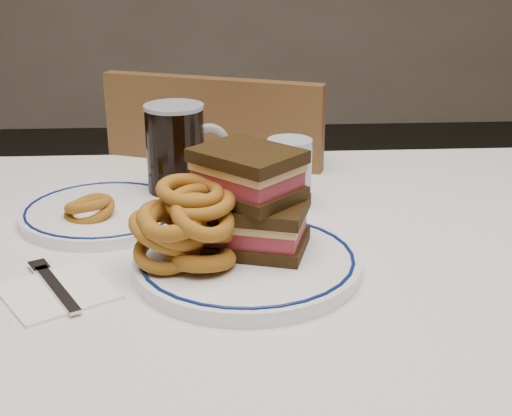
{
  "coord_description": "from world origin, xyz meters",
  "views": [
    {
      "loc": [
        -0.01,
        -0.91,
        1.16
      ],
      "look_at": [
        0.04,
        -0.08,
        0.83
      ],
      "focal_mm": 50.0,
      "sensor_mm": 36.0,
      "label": 1
    }
  ],
  "objects": [
    {
      "name": "beer_mug",
      "position": [
        -0.07,
        0.18,
        0.83
      ],
      "size": [
        0.14,
        0.09,
        0.16
      ],
      "color": "black",
      "rests_on": "dining_table"
    },
    {
      "name": "far_plate",
      "position": [
        -0.18,
        0.1,
        0.76
      ],
      "size": [
        0.25,
        0.25,
        0.02
      ],
      "color": "white",
      "rests_on": "dining_table"
    },
    {
      "name": "main_plate",
      "position": [
        0.02,
        -0.09,
        0.76
      ],
      "size": [
        0.29,
        0.29,
        0.02
      ],
      "color": "white",
      "rests_on": "dining_table"
    },
    {
      "name": "dining_table",
      "position": [
        0.0,
        0.0,
        0.64
      ],
      "size": [
        1.27,
        0.87,
        0.75
      ],
      "color": "white",
      "rests_on": "floor"
    },
    {
      "name": "onion_rings_far",
      "position": [
        -0.2,
        0.07,
        0.78
      ],
      "size": [
        0.08,
        0.08,
        0.05
      ],
      "color": "brown",
      "rests_on": "far_plate"
    },
    {
      "name": "chair_far",
      "position": [
        0.02,
        0.48,
        0.49
      ],
      "size": [
        0.54,
        0.54,
        0.91
      ],
      "color": "#4D2A18",
      "rests_on": "floor"
    },
    {
      "name": "water_glass",
      "position": [
        0.1,
        0.13,
        0.8
      ],
      "size": [
        0.07,
        0.07,
        0.11
      ],
      "primitive_type": "cylinder",
      "color": "#AAC2DC",
      "rests_on": "dining_table"
    },
    {
      "name": "onion_rings_main",
      "position": [
        -0.05,
        -0.1,
        0.82
      ],
      "size": [
        0.14,
        0.12,
        0.11
      ],
      "color": "brown",
      "rests_on": "main_plate"
    },
    {
      "name": "ketchup_ramekin",
      "position": [
        0.01,
        0.01,
        0.79
      ],
      "size": [
        0.05,
        0.05,
        0.03
      ],
      "color": "silver",
      "rests_on": "main_plate"
    },
    {
      "name": "napkin_fork",
      "position": [
        -0.21,
        -0.14,
        0.75
      ],
      "size": [
        0.17,
        0.17,
        0.01
      ],
      "color": "white",
      "rests_on": "dining_table"
    },
    {
      "name": "reuben_sandwich",
      "position": [
        0.03,
        -0.06,
        0.83
      ],
      "size": [
        0.16,
        0.16,
        0.13
      ],
      "color": "black",
      "rests_on": "main_plate"
    }
  ]
}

